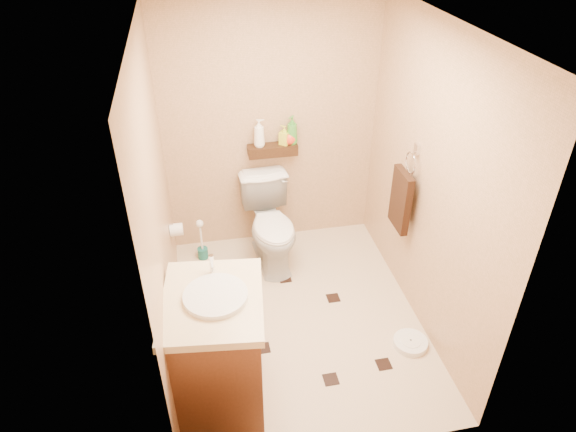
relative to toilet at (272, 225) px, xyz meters
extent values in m
plane|color=#C9B293|center=(0.08, -0.83, -0.41)|extent=(2.50, 2.50, 0.00)
cube|color=tan|center=(0.08, 0.42, 0.79)|extent=(2.00, 0.04, 2.40)
cube|color=tan|center=(0.08, -2.08, 0.79)|extent=(2.00, 0.04, 2.40)
cube|color=tan|center=(-0.92, -0.83, 0.79)|extent=(0.04, 2.50, 2.40)
cube|color=tan|center=(1.08, -0.83, 0.79)|extent=(0.04, 2.50, 2.40)
cube|color=silver|center=(0.08, -0.83, 1.99)|extent=(2.00, 2.50, 0.02)
cube|color=#3B2610|center=(0.08, 0.34, 0.61)|extent=(0.46, 0.14, 0.10)
cube|color=black|center=(-0.27, -1.11, -0.41)|extent=(0.11, 0.11, 0.01)
cube|color=black|center=(0.44, -0.65, -0.41)|extent=(0.11, 0.11, 0.01)
cube|color=black|center=(0.19, -1.51, -0.41)|extent=(0.11, 0.11, 0.01)
cube|color=black|center=(-0.47, -0.29, -0.41)|extent=(0.11, 0.11, 0.01)
cube|color=black|center=(0.62, -1.45, -0.41)|extent=(0.11, 0.11, 0.01)
cube|color=black|center=(0.07, -0.31, -0.41)|extent=(0.11, 0.11, 0.01)
imported|color=white|center=(0.00, 0.00, 0.00)|extent=(0.51, 0.83, 0.82)
cube|color=brown|center=(-0.62, -1.48, 0.03)|extent=(0.67, 0.79, 0.88)
cube|color=beige|center=(-0.62, -1.48, 0.50)|extent=(0.72, 0.84, 0.06)
cylinder|color=silver|center=(-0.60, -1.48, 0.53)|extent=(0.41, 0.41, 0.06)
cylinder|color=silver|center=(-0.60, -1.23, 0.60)|extent=(0.03, 0.03, 0.14)
cylinder|color=white|center=(0.90, -1.30, -0.38)|extent=(0.31, 0.31, 0.05)
cylinder|color=white|center=(0.90, -1.30, -0.36)|extent=(0.16, 0.16, 0.01)
cylinder|color=#19655D|center=(-0.66, 0.16, -0.35)|extent=(0.10, 0.10, 0.11)
cylinder|color=white|center=(-0.66, 0.16, -0.15)|extent=(0.02, 0.02, 0.31)
sphere|color=white|center=(-0.66, 0.16, 0.00)|extent=(0.07, 0.07, 0.07)
cube|color=silver|center=(1.06, -0.58, 0.97)|extent=(0.03, 0.06, 0.08)
torus|color=silver|center=(1.03, -0.58, 0.85)|extent=(0.02, 0.19, 0.19)
cube|color=#331D0F|center=(0.99, -0.58, 0.51)|extent=(0.06, 0.30, 0.52)
cylinder|color=white|center=(-0.86, -0.18, 0.19)|extent=(0.11, 0.11, 0.11)
cylinder|color=silver|center=(-0.90, -0.18, 0.25)|extent=(0.04, 0.02, 0.02)
imported|color=white|center=(-0.04, 0.34, 0.79)|extent=(0.12, 0.12, 0.26)
imported|color=gold|center=(0.19, 0.34, 0.75)|extent=(0.12, 0.12, 0.18)
imported|color=#F13A1C|center=(0.24, 0.34, 0.74)|extent=(0.16, 0.16, 0.16)
imported|color=#3D8D2F|center=(0.26, 0.34, 0.79)|extent=(0.15, 0.15, 0.27)
camera|label=1|loc=(-0.62, -3.92, 2.73)|focal=32.00mm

